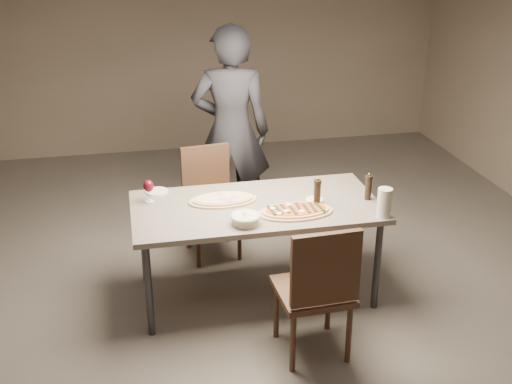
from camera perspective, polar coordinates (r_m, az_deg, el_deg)
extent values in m
plane|color=#5D5650|center=(5.02, 0.00, -8.94)|extent=(7.00, 7.00, 0.00)
plane|color=gray|center=(7.81, -5.46, 13.75)|extent=(6.00, 0.00, 6.00)
cube|color=slate|center=(4.68, 0.00, -1.35)|extent=(1.80, 0.90, 0.04)
cylinder|color=#333335|center=(4.44, -9.51, -8.60)|extent=(0.05, 0.05, 0.71)
cylinder|color=#333335|center=(4.76, 10.71, -6.41)|extent=(0.05, 0.05, 0.71)
cylinder|color=#333335|center=(5.09, -9.97, -4.27)|extent=(0.05, 0.05, 0.71)
cylinder|color=#333335|center=(5.36, 7.79, -2.62)|extent=(0.05, 0.05, 0.71)
ellipsoid|color=white|center=(4.58, 2.97, -1.10)|extent=(0.05, 0.05, 0.01)
ellipsoid|color=white|center=(4.45, 2.06, -1.87)|extent=(0.05, 0.05, 0.01)
ellipsoid|color=white|center=(4.49, 4.09, -1.67)|extent=(0.05, 0.05, 0.01)
ellipsoid|color=white|center=(4.49, 2.75, -1.64)|extent=(0.05, 0.05, 0.01)
ellipsoid|color=white|center=(4.52, 1.49, -1.41)|extent=(0.05, 0.05, 0.01)
cube|color=#203114|center=(4.49, 1.38, -1.61)|extent=(0.04, 0.16, 0.01)
cube|color=#203114|center=(4.50, 2.01, -1.58)|extent=(0.04, 0.16, 0.01)
cube|color=#203114|center=(4.52, 2.60, -1.47)|extent=(0.04, 0.16, 0.01)
cube|color=#203114|center=(4.51, 3.31, -1.58)|extent=(0.03, 0.16, 0.01)
cube|color=#203114|center=(4.55, 3.80, -1.35)|extent=(0.03, 0.16, 0.01)
cube|color=#203114|center=(4.54, 4.51, -1.45)|extent=(0.03, 0.16, 0.01)
cube|color=#203114|center=(4.56, 5.06, -1.32)|extent=(0.02, 0.16, 0.01)
cube|color=#203114|center=(4.57, 5.69, -1.31)|extent=(0.04, 0.16, 0.01)
cylinder|color=#D78A84|center=(4.69, -3.02, -0.58)|extent=(0.06, 0.06, 0.00)
cylinder|color=#D78A84|center=(4.77, -3.29, -0.15)|extent=(0.06, 0.06, 0.00)
cylinder|color=#D78A84|center=(4.66, -2.37, -0.73)|extent=(0.06, 0.06, 0.00)
cylinder|color=#D78A84|center=(4.71, -1.85, -0.40)|extent=(0.06, 0.06, 0.00)
cylinder|color=beige|center=(4.36, -0.94, -2.48)|extent=(0.18, 0.18, 0.07)
torus|color=beige|center=(4.35, -0.94, -2.19)|extent=(0.21, 0.21, 0.03)
cube|color=olive|center=(4.36, -0.62, -2.28)|extent=(0.07, 0.06, 0.04)
cube|color=olive|center=(4.37, -1.00, -2.17)|extent=(0.06, 0.07, 0.04)
cube|color=olive|center=(4.35, -1.26, -2.33)|extent=(0.07, 0.06, 0.04)
cube|color=olive|center=(4.33, -0.88, -2.44)|extent=(0.06, 0.07, 0.04)
cylinder|color=white|center=(4.74, 5.22, -0.72)|extent=(0.13, 0.13, 0.02)
cylinder|color=#9D9239|center=(4.74, 5.22, -0.68)|extent=(0.09, 0.09, 0.00)
cylinder|color=black|center=(4.79, 9.95, 0.29)|extent=(0.05, 0.05, 0.17)
cylinder|color=black|center=(4.76, 10.03, 1.34)|extent=(0.05, 0.05, 0.02)
sphere|color=gold|center=(4.75, 10.04, 1.56)|extent=(0.02, 0.02, 0.02)
cylinder|color=black|center=(4.64, 5.46, -0.20)|extent=(0.05, 0.05, 0.18)
cylinder|color=black|center=(4.60, 5.50, 0.94)|extent=(0.06, 0.06, 0.02)
sphere|color=gold|center=(4.59, 5.51, 1.18)|extent=(0.02, 0.02, 0.02)
cylinder|color=silver|center=(4.53, 11.34, -0.94)|extent=(0.10, 0.10, 0.21)
cylinder|color=silver|center=(4.78, -9.44, -0.82)|extent=(0.07, 0.07, 0.01)
cylinder|color=silver|center=(4.76, -9.47, -0.34)|extent=(0.01, 0.01, 0.08)
ellipsoid|color=#4E0B17|center=(4.73, -9.54, 0.53)|extent=(0.08, 0.08, 0.09)
cylinder|color=white|center=(4.93, -8.79, 0.05)|extent=(0.17, 0.17, 0.01)
cube|color=#432A1C|center=(4.21, 5.07, -8.78)|extent=(0.48, 0.48, 0.04)
cylinder|color=#432A1C|center=(4.14, 3.30, -13.24)|extent=(0.04, 0.04, 0.43)
cylinder|color=#432A1C|center=(4.26, 8.25, -12.38)|extent=(0.04, 0.04, 0.43)
cylinder|color=#432A1C|center=(4.44, 1.81, -10.45)|extent=(0.04, 0.04, 0.43)
cylinder|color=#432A1C|center=(4.54, 6.45, -9.74)|extent=(0.04, 0.04, 0.43)
cube|color=#432A1C|center=(3.90, 6.23, -6.82)|extent=(0.44, 0.06, 0.48)
cube|color=#432A1C|center=(5.39, -3.89, -1.49)|extent=(0.49, 0.49, 0.04)
cylinder|color=#432A1C|center=(5.68, -2.58, -2.58)|extent=(0.04, 0.04, 0.41)
cylinder|color=#432A1C|center=(5.60, -6.07, -3.08)|extent=(0.04, 0.04, 0.41)
cylinder|color=#432A1C|center=(5.38, -1.48, -4.14)|extent=(0.04, 0.04, 0.41)
cylinder|color=#432A1C|center=(5.29, -5.16, -4.71)|extent=(0.04, 0.04, 0.41)
cube|color=#432A1C|center=(5.46, -4.52, 1.88)|extent=(0.42, 0.09, 0.46)
imported|color=black|center=(5.65, -2.24, 5.37)|extent=(0.77, 0.58, 1.88)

